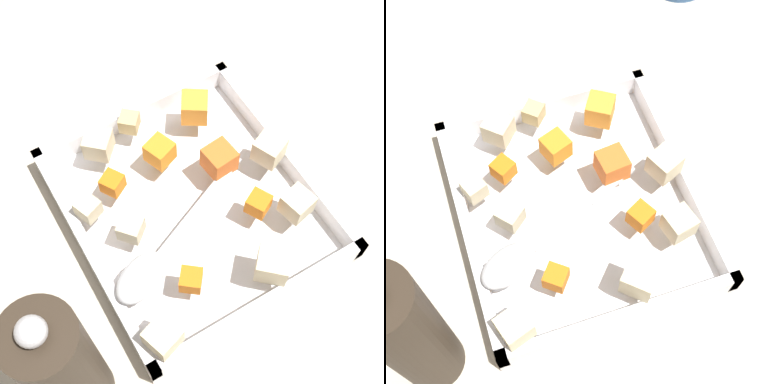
% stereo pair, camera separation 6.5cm
% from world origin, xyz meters
% --- Properties ---
extents(ground_plane, '(4.00, 4.00, 0.00)m').
position_xyz_m(ground_plane, '(0.00, 0.00, 0.00)').
color(ground_plane, '#BCB29E').
extents(baking_dish, '(0.31, 0.27, 0.05)m').
position_xyz_m(baking_dish, '(0.01, 0.01, 0.01)').
color(baking_dish, silver).
rests_on(baking_dish, ground_plane).
extents(carrot_chunk_corner_nw, '(0.03, 0.03, 0.02)m').
position_xyz_m(carrot_chunk_corner_nw, '(-0.08, 0.06, 0.06)').
color(carrot_chunk_corner_nw, orange).
rests_on(carrot_chunk_corner_nw, baking_dish).
extents(carrot_chunk_under_handle, '(0.04, 0.04, 0.03)m').
position_xyz_m(carrot_chunk_under_handle, '(0.07, 0.02, 0.06)').
color(carrot_chunk_under_handle, orange).
rests_on(carrot_chunk_under_handle, baking_dish).
extents(carrot_chunk_mid_left, '(0.04, 0.04, 0.03)m').
position_xyz_m(carrot_chunk_mid_left, '(0.10, -0.05, 0.06)').
color(carrot_chunk_mid_left, orange).
rests_on(carrot_chunk_mid_left, baking_dish).
extents(carrot_chunk_back_center, '(0.03, 0.03, 0.02)m').
position_xyz_m(carrot_chunk_back_center, '(0.06, 0.08, 0.06)').
color(carrot_chunk_back_center, orange).
rests_on(carrot_chunk_back_center, baking_dish).
extents(carrot_chunk_far_left, '(0.04, 0.04, 0.03)m').
position_xyz_m(carrot_chunk_far_left, '(0.02, -0.04, 0.06)').
color(carrot_chunk_far_left, orange).
rests_on(carrot_chunk_far_left, baking_dish).
extents(carrot_chunk_corner_ne, '(0.03, 0.03, 0.02)m').
position_xyz_m(carrot_chunk_corner_ne, '(-0.05, -0.05, 0.06)').
color(carrot_chunk_corner_ne, orange).
rests_on(carrot_chunk_corner_ne, baking_dish).
extents(potato_chunk_mid_right, '(0.03, 0.03, 0.02)m').
position_xyz_m(potato_chunk_mid_right, '(0.13, 0.03, 0.06)').
color(potato_chunk_mid_right, tan).
rests_on(potato_chunk_mid_right, baking_dish).
extents(potato_chunk_corner_se, '(0.05, 0.05, 0.03)m').
position_xyz_m(potato_chunk_corner_se, '(-0.11, -0.02, 0.06)').
color(potato_chunk_corner_se, beige).
rests_on(potato_chunk_corner_se, baking_dish).
extents(potato_chunk_rim_edge, '(0.04, 0.04, 0.03)m').
position_xyz_m(potato_chunk_rim_edge, '(-0.07, -0.08, 0.06)').
color(potato_chunk_rim_edge, beige).
rests_on(potato_chunk_rim_edge, baking_dish).
extents(potato_chunk_near_spoon, '(0.04, 0.04, 0.03)m').
position_xyz_m(potato_chunk_near_spoon, '(-0.00, 0.09, 0.06)').
color(potato_chunk_near_spoon, beige).
rests_on(potato_chunk_near_spoon, baking_dish).
extents(potato_chunk_heap_top, '(0.04, 0.04, 0.03)m').
position_xyz_m(potato_chunk_heap_top, '(0.12, 0.07, 0.06)').
color(potato_chunk_heap_top, beige).
rests_on(potato_chunk_heap_top, baking_dish).
extents(potato_chunk_far_right, '(0.04, 0.04, 0.03)m').
position_xyz_m(potato_chunk_far_right, '(-0.12, 0.12, 0.06)').
color(potato_chunk_far_right, beige).
rests_on(potato_chunk_far_right, baking_dish).
extents(potato_chunk_near_right, '(0.03, 0.03, 0.02)m').
position_xyz_m(potato_chunk_near_right, '(0.05, 0.12, 0.06)').
color(potato_chunk_near_right, beige).
rests_on(potato_chunk_near_right, baking_dish).
extents(potato_chunk_corner_sw, '(0.04, 0.04, 0.03)m').
position_xyz_m(potato_chunk_corner_sw, '(0.01, -0.10, 0.06)').
color(potato_chunk_corner_sw, beige).
rests_on(potato_chunk_corner_sw, baking_dish).
extents(serving_spoon, '(0.11, 0.21, 0.02)m').
position_xyz_m(serving_spoon, '(-0.05, 0.10, 0.05)').
color(serving_spoon, silver).
rests_on(serving_spoon, baking_dish).
extents(pepper_mill, '(0.06, 0.06, 0.24)m').
position_xyz_m(pepper_mill, '(-0.11, 0.21, 0.11)').
color(pepper_mill, '#2D2319').
rests_on(pepper_mill, ground_plane).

